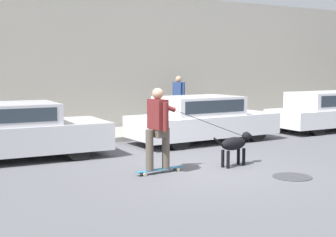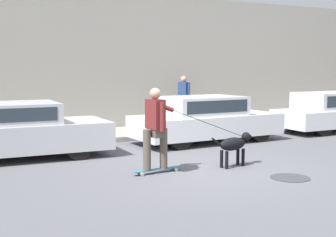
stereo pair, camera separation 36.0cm
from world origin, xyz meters
TOP-DOWN VIEW (x-y plane):
  - ground_plane at (0.00, 0.00)m, footprint 36.00×36.00m
  - back_wall at (0.00, 6.58)m, footprint 32.00×0.30m
  - sidewalk_curb at (0.00, 5.26)m, footprint 30.00×2.29m
  - parked_car_0 at (-3.33, 2.99)m, footprint 4.56×2.01m
  - parked_car_1 at (2.05, 2.99)m, footprint 4.33×1.87m
  - parked_car_2 at (7.23, 2.99)m, footprint 4.48×1.68m
  - dog at (0.80, -0.13)m, footprint 1.14×0.40m
  - skateboarder at (-0.96, 0.06)m, footprint 2.63×0.64m
  - pedestrian_with_bag at (2.82, 5.58)m, footprint 0.29×0.64m
  - manhole_cover at (1.14, -1.51)m, footprint 0.75×0.75m

SIDE VIEW (x-z plane):
  - ground_plane at x=0.00m, z-range 0.00..0.00m
  - manhole_cover at x=1.14m, z-range 0.00..0.01m
  - sidewalk_curb at x=0.00m, z-range 0.00..0.13m
  - dog at x=0.80m, z-range 0.12..0.83m
  - parked_car_1 at x=2.05m, z-range -0.02..1.29m
  - parked_car_2 at x=7.23m, z-range -0.01..1.29m
  - parked_car_0 at x=-3.33m, z-range 0.00..1.30m
  - skateboarder at x=-0.96m, z-range 0.11..1.82m
  - pedestrian_with_bag at x=2.82m, z-range 0.23..1.93m
  - back_wall at x=0.00m, z-range 0.00..4.59m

